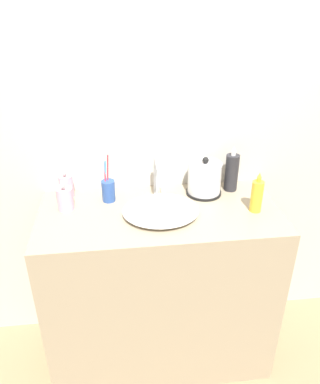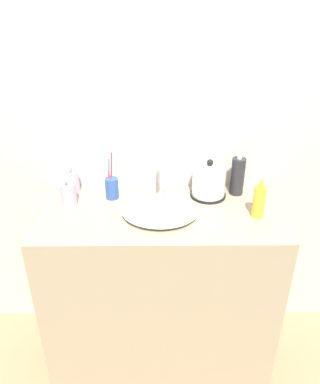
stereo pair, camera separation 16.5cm
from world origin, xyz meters
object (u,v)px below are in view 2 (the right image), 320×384
(electric_kettle, at_px, (209,182))
(toothbrush_cup, at_px, (112,187))
(shampoo_bottle, at_px, (259,201))
(hand_cream_bottle, at_px, (238,176))
(faucet, at_px, (161,175))
(lotion_bottle, at_px, (72,181))
(mouthwash_bottle, at_px, (68,193))

(electric_kettle, height_order, toothbrush_cup, toothbrush_cup)
(shampoo_bottle, distance_m, hand_cream_bottle, 0.22)
(shampoo_bottle, xyz_separation_m, hand_cream_bottle, (-0.05, 0.22, 0.02))
(faucet, xyz_separation_m, lotion_bottle, (-0.44, 0.05, -0.05))
(faucet, distance_m, toothbrush_cup, 0.24)
(hand_cream_bottle, bearing_deg, shampoo_bottle, -76.13)
(hand_cream_bottle, bearing_deg, mouthwash_bottle, -173.04)
(shampoo_bottle, height_order, hand_cream_bottle, hand_cream_bottle)
(electric_kettle, relative_size, toothbrush_cup, 0.84)
(toothbrush_cup, relative_size, lotion_bottle, 1.58)
(faucet, height_order, toothbrush_cup, toothbrush_cup)
(electric_kettle, xyz_separation_m, lotion_bottle, (-0.67, 0.05, -0.02))
(lotion_bottle, bearing_deg, toothbrush_cup, -18.18)
(faucet, relative_size, hand_cream_bottle, 0.88)
(faucet, bearing_deg, mouthwash_bottle, -169.85)
(electric_kettle, height_order, lotion_bottle, electric_kettle)
(faucet, height_order, shampoo_bottle, faucet)
(toothbrush_cup, xyz_separation_m, shampoo_bottle, (0.66, -0.18, 0.02))
(toothbrush_cup, xyz_separation_m, mouthwash_bottle, (-0.19, -0.06, -0.00))
(electric_kettle, xyz_separation_m, toothbrush_cup, (-0.47, -0.01, -0.02))
(electric_kettle, relative_size, shampoo_bottle, 1.01)
(lotion_bottle, distance_m, hand_cream_bottle, 0.81)
(electric_kettle, bearing_deg, hand_cream_bottle, 10.11)
(faucet, distance_m, shampoo_bottle, 0.47)
(shampoo_bottle, bearing_deg, electric_kettle, 135.69)
(toothbrush_cup, bearing_deg, hand_cream_bottle, 3.75)
(mouthwash_bottle, bearing_deg, faucet, 10.15)
(toothbrush_cup, bearing_deg, lotion_bottle, 161.82)
(lotion_bottle, height_order, hand_cream_bottle, hand_cream_bottle)
(toothbrush_cup, height_order, hand_cream_bottle, same)
(toothbrush_cup, bearing_deg, electric_kettle, 1.78)
(toothbrush_cup, bearing_deg, faucet, 4.59)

